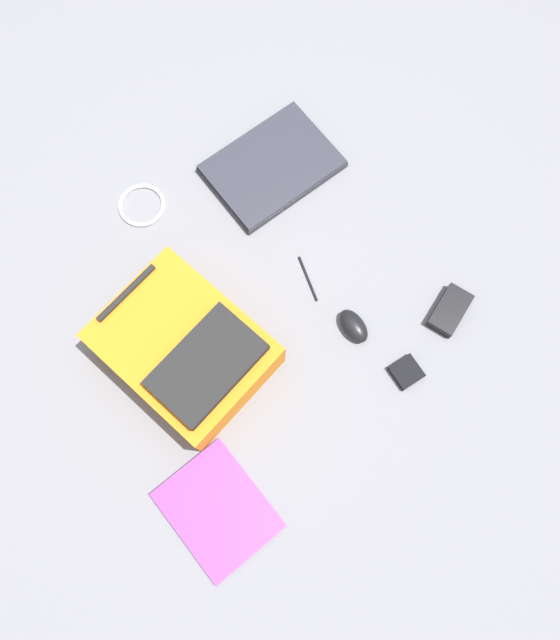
{
  "coord_description": "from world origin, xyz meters",
  "views": [
    {
      "loc": [
        -0.24,
        -0.36,
        1.58
      ],
      "look_at": [
        0.02,
        0.0,
        0.02
      ],
      "focal_mm": 34.03,
      "sensor_mm": 36.0,
      "label": 1
    }
  ],
  "objects_px": {
    "book_blue": "(218,510)",
    "earbud_pouch": "(406,372)",
    "power_brick": "(450,310)",
    "pen_black": "(308,278)",
    "backpack": "(186,350)",
    "cable_coil": "(142,205)",
    "computer_mouse": "(354,326)",
    "laptop": "(272,166)"
  },
  "relations": [
    {
      "from": "power_brick",
      "to": "pen_black",
      "type": "xyz_separation_m",
      "value": [
        -0.25,
        0.3,
        -0.01
      ]
    },
    {
      "from": "laptop",
      "to": "pen_black",
      "type": "distance_m",
      "value": 0.36
    },
    {
      "from": "backpack",
      "to": "power_brick",
      "type": "xyz_separation_m",
      "value": [
        0.64,
        -0.31,
        -0.06
      ]
    },
    {
      "from": "earbud_pouch",
      "to": "pen_black",
      "type": "bearing_deg",
      "value": 98.4
    },
    {
      "from": "pen_black",
      "to": "earbud_pouch",
      "type": "relative_size",
      "value": 1.92
    },
    {
      "from": "power_brick",
      "to": "pen_black",
      "type": "height_order",
      "value": "power_brick"
    },
    {
      "from": "laptop",
      "to": "pen_black",
      "type": "height_order",
      "value": "laptop"
    },
    {
      "from": "power_brick",
      "to": "book_blue",
      "type": "bearing_deg",
      "value": -175.69
    },
    {
      "from": "computer_mouse",
      "to": "power_brick",
      "type": "xyz_separation_m",
      "value": [
        0.24,
        -0.12,
        -0.0
      ]
    },
    {
      "from": "book_blue",
      "to": "computer_mouse",
      "type": "distance_m",
      "value": 0.59
    },
    {
      "from": "cable_coil",
      "to": "pen_black",
      "type": "xyz_separation_m",
      "value": [
        0.25,
        -0.46,
        -0.0
      ]
    },
    {
      "from": "book_blue",
      "to": "computer_mouse",
      "type": "xyz_separation_m",
      "value": [
        0.56,
        0.18,
        0.01
      ]
    },
    {
      "from": "backpack",
      "to": "cable_coil",
      "type": "bearing_deg",
      "value": 73.84
    },
    {
      "from": "laptop",
      "to": "computer_mouse",
      "type": "bearing_deg",
      "value": -101.21
    },
    {
      "from": "backpack",
      "to": "earbud_pouch",
      "type": "height_order",
      "value": "backpack"
    },
    {
      "from": "power_brick",
      "to": "earbud_pouch",
      "type": "distance_m",
      "value": 0.21
    },
    {
      "from": "backpack",
      "to": "laptop",
      "type": "relative_size",
      "value": 1.27
    },
    {
      "from": "computer_mouse",
      "to": "cable_coil",
      "type": "relative_size",
      "value": 0.76
    },
    {
      "from": "backpack",
      "to": "computer_mouse",
      "type": "distance_m",
      "value": 0.45
    },
    {
      "from": "power_brick",
      "to": "backpack",
      "type": "bearing_deg",
      "value": 154.19
    },
    {
      "from": "backpack",
      "to": "earbud_pouch",
      "type": "bearing_deg",
      "value": -40.26
    },
    {
      "from": "computer_mouse",
      "to": "cable_coil",
      "type": "distance_m",
      "value": 0.7
    },
    {
      "from": "laptop",
      "to": "book_blue",
      "type": "relative_size",
      "value": 1.29
    },
    {
      "from": "power_brick",
      "to": "laptop",
      "type": "bearing_deg",
      "value": 102.02
    },
    {
      "from": "pen_black",
      "to": "cable_coil",
      "type": "bearing_deg",
      "value": 119.12
    },
    {
      "from": "book_blue",
      "to": "earbud_pouch",
      "type": "distance_m",
      "value": 0.6
    },
    {
      "from": "backpack",
      "to": "book_blue",
      "type": "bearing_deg",
      "value": -113.32
    },
    {
      "from": "cable_coil",
      "to": "earbud_pouch",
      "type": "bearing_deg",
      "value": -69.42
    },
    {
      "from": "laptop",
      "to": "power_brick",
      "type": "bearing_deg",
      "value": -77.98
    },
    {
      "from": "power_brick",
      "to": "pen_black",
      "type": "relative_size",
      "value": 0.95
    },
    {
      "from": "backpack",
      "to": "pen_black",
      "type": "xyz_separation_m",
      "value": [
        0.38,
        -0.01,
        -0.07
      ]
    },
    {
      "from": "computer_mouse",
      "to": "power_brick",
      "type": "bearing_deg",
      "value": -23.29
    },
    {
      "from": "power_brick",
      "to": "earbud_pouch",
      "type": "relative_size",
      "value": 1.83
    },
    {
      "from": "pen_black",
      "to": "laptop",
      "type": "bearing_deg",
      "value": 70.58
    },
    {
      "from": "book_blue",
      "to": "pen_black",
      "type": "xyz_separation_m",
      "value": [
        0.54,
        0.36,
        -0.01
      ]
    },
    {
      "from": "laptop",
      "to": "power_brick",
      "type": "xyz_separation_m",
      "value": [
        0.14,
        -0.64,
        0.0
      ]
    },
    {
      "from": "laptop",
      "to": "earbud_pouch",
      "type": "bearing_deg",
      "value": -95.28
    },
    {
      "from": "cable_coil",
      "to": "earbud_pouch",
      "type": "relative_size",
      "value": 1.87
    },
    {
      "from": "computer_mouse",
      "to": "pen_black",
      "type": "relative_size",
      "value": 0.74
    },
    {
      "from": "backpack",
      "to": "cable_coil",
      "type": "distance_m",
      "value": 0.47
    },
    {
      "from": "pen_black",
      "to": "earbud_pouch",
      "type": "xyz_separation_m",
      "value": [
        0.05,
        -0.36,
        0.01
      ]
    },
    {
      "from": "backpack",
      "to": "pen_black",
      "type": "relative_size",
      "value": 3.39
    }
  ]
}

